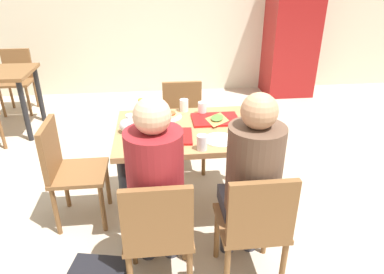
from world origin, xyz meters
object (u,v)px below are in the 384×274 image
at_px(person_in_red, 156,180).
at_px(tray_red_far, 215,119).
at_px(foil_bundle, 126,126).
at_px(plastic_cup_d, 202,108).
at_px(plastic_cup_b, 202,142).
at_px(plastic_cup_a, 184,105).
at_px(person_in_brown_jacket, 252,175).
at_px(paper_plate_near_edge, 220,140).
at_px(main_table, 192,140).
at_px(pizza_slice_c, 169,114).
at_px(pizza_slice_a, 167,135).
at_px(chair_near_right, 255,223).
at_px(paper_plate_center, 168,117).
at_px(chair_far_side, 183,119).
at_px(chair_left_end, 67,166).
at_px(pizza_slice_b, 217,118).
at_px(tray_red_near, 166,136).
at_px(plastic_cup_c, 131,121).
at_px(background_chair_far, 17,76).
at_px(condiment_bottle, 142,109).
at_px(soda_can, 255,116).
at_px(drink_fridge, 292,32).
at_px(chair_near_left, 158,231).

distance_m(person_in_red, tray_red_far, 0.90).
xyz_separation_m(person_in_red, foil_bundle, (-0.20, 0.63, 0.07)).
height_order(tray_red_far, plastic_cup_d, plastic_cup_d).
bearing_deg(plastic_cup_b, plastic_cup_a, 94.68).
xyz_separation_m(person_in_brown_jacket, paper_plate_near_edge, (-0.11, 0.43, 0.02)).
bearing_deg(main_table, person_in_red, -113.42).
relative_size(person_in_brown_jacket, pizza_slice_c, 6.76).
distance_m(pizza_slice_a, foil_bundle, 0.31).
xyz_separation_m(chair_near_right, person_in_brown_jacket, (0.00, 0.14, 0.25)).
height_order(main_table, paper_plate_near_edge, paper_plate_near_edge).
distance_m(chair_near_right, paper_plate_center, 1.14).
bearing_deg(chair_far_side, chair_left_end, -140.21).
relative_size(pizza_slice_b, plastic_cup_a, 2.47).
distance_m(tray_red_near, plastic_cup_b, 0.30).
bearing_deg(paper_plate_center, plastic_cup_c, -150.11).
distance_m(tray_red_near, foil_bundle, 0.31).
bearing_deg(plastic_cup_c, foil_bundle, -109.19).
bearing_deg(chair_far_side, pizza_slice_c, -106.31).
height_order(pizza_slice_c, background_chair_far, background_chair_far).
distance_m(person_in_brown_jacket, pizza_slice_a, 0.69).
height_order(plastic_cup_d, foil_bundle, same).
bearing_deg(person_in_brown_jacket, main_table, 113.42).
relative_size(main_table, tray_red_far, 3.11).
bearing_deg(chair_near_right, person_in_brown_jacket, 90.00).
height_order(main_table, pizza_slice_b, pizza_slice_b).
bearing_deg(paper_plate_center, condiment_bottle, 180.00).
bearing_deg(paper_plate_near_edge, chair_near_right, -78.79).
xyz_separation_m(person_in_brown_jacket, pizza_slice_a, (-0.47, 0.50, 0.05)).
distance_m(chair_far_side, background_chair_far, 2.75).
bearing_deg(condiment_bottle, person_in_red, -84.47).
bearing_deg(chair_left_end, pizza_slice_c, 17.50).
xyz_separation_m(plastic_cup_d, foil_bundle, (-0.59, -0.28, 0.00)).
distance_m(paper_plate_center, soda_can, 0.68).
bearing_deg(tray_red_far, plastic_cup_a, 135.35).
height_order(main_table, plastic_cup_d, plastic_cup_d).
height_order(chair_near_right, background_chair_far, same).
xyz_separation_m(pizza_slice_c, drink_fridge, (1.98, 2.60, 0.18)).
bearing_deg(pizza_slice_c, main_table, -57.58).
bearing_deg(tray_red_near, paper_plate_near_edge, -12.47).
height_order(soda_can, drink_fridge, drink_fridge).
distance_m(main_table, plastic_cup_c, 0.48).
bearing_deg(paper_plate_center, person_in_brown_jacket, -62.69).
height_order(pizza_slice_b, plastic_cup_a, plastic_cup_a).
xyz_separation_m(tray_red_near, plastic_cup_a, (0.17, 0.48, 0.04)).
bearing_deg(person_in_red, plastic_cup_a, 75.70).
xyz_separation_m(foil_bundle, drink_fridge, (2.30, 2.87, 0.15)).
bearing_deg(tray_red_near, chair_near_right, -53.59).
relative_size(tray_red_near, pizza_slice_b, 1.46).
relative_size(main_table, condiment_bottle, 7.01).
distance_m(chair_near_left, tray_red_far, 1.06).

